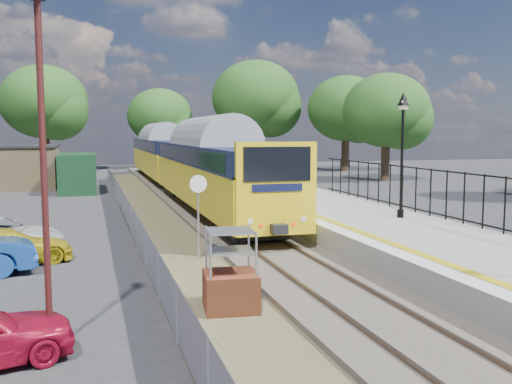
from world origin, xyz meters
name	(u,v)px	position (x,y,z in m)	size (l,w,h in m)	color
ground	(336,297)	(0.00, 0.00, 0.00)	(120.00, 120.00, 0.00)	#2D2D30
track_bed	(226,230)	(-0.47, 9.67, 0.09)	(5.90, 80.00, 0.29)	#473F38
platform	(349,223)	(4.20, 8.00, 0.45)	(5.00, 70.00, 0.90)	gray
platform_edge	(301,213)	(2.14, 8.00, 0.90)	(0.90, 70.00, 0.01)	silver
victorian_lamp_north	(403,125)	(5.30, 6.00, 4.30)	(0.44, 0.44, 4.60)	black
palisade_fence	(500,203)	(6.55, 2.24, 1.84)	(0.12, 26.00, 2.00)	black
wire_fence	(128,214)	(-4.20, 12.00, 0.60)	(0.06, 52.00, 1.20)	#999EA3
outbuilding	(14,168)	(-10.91, 31.21, 1.52)	(10.80, 10.10, 3.12)	#9F8659
tree_line	(166,105)	(1.40, 42.00, 6.61)	(56.80, 43.80, 11.88)	#332319
train	(179,158)	(0.00, 25.05, 2.34)	(2.82, 40.83, 3.51)	yellow
brick_plinth	(230,272)	(-2.75, -0.37, 0.91)	(1.29, 1.29, 1.90)	brown
speed_sign	(198,203)	(-2.50, 4.83, 1.85)	(0.55, 0.12, 2.73)	#999EA3
carpark_lamp	(43,149)	(-6.51, -1.70, 3.74)	(0.25, 0.50, 6.51)	#461917
car_yellow	(7,247)	(-8.20, 5.97, 0.56)	(1.56, 3.84, 1.12)	gold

